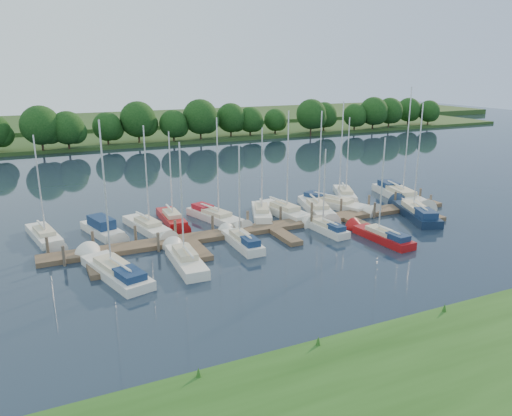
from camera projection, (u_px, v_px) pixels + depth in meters
name	position (u px, v px, depth m)	size (l,w,h in m)	color
ground	(316.00, 258.00, 39.06)	(260.00, 260.00, 0.00)	#1A2734
near_bank	(484.00, 362.00, 25.05)	(90.00, 10.00, 0.50)	#1D4614
dock	(274.00, 229.00, 45.37)	(40.00, 6.00, 0.40)	brown
mooring_pilings	(268.00, 222.00, 46.24)	(38.24, 2.84, 2.00)	#473D33
far_shore	(128.00, 136.00, 104.32)	(180.00, 30.00, 0.60)	#24451A
distant_hill	(108.00, 122.00, 126.00)	(220.00, 40.00, 1.40)	#324C21
treeline	(123.00, 125.00, 90.93)	(145.73, 10.17, 8.30)	#38281C
sailboat_n_0	(45.00, 237.00, 43.11)	(2.90, 7.50, 9.47)	silver
motorboat	(103.00, 231.00, 44.37)	(3.22, 6.48, 1.98)	silver
sailboat_n_2	(148.00, 228.00, 45.51)	(3.23, 7.89, 9.97)	silver
sailboat_n_3	(172.00, 220.00, 47.90)	(1.84, 7.06, 9.13)	#9A0E0F
sailboat_n_4	(216.00, 218.00, 48.40)	(3.83, 8.18, 10.35)	silver
sailboat_n_5	(262.00, 214.00, 49.72)	(3.83, 7.08, 9.26)	silver
sailboat_n_6	(285.00, 213.00, 49.99)	(3.03, 8.55, 10.89)	silver
sailboat_n_7	(318.00, 210.00, 51.18)	(3.72, 8.49, 10.69)	silver
sailboat_n_8	(336.00, 204.00, 53.05)	(5.08, 8.98, 11.47)	silver
sailboat_n_9	(345.00, 195.00, 56.92)	(4.28, 7.21, 9.45)	silver
sailboat_n_10	(400.00, 196.00, 56.22)	(4.05, 10.25, 12.87)	silver
sailboat_s_0	(114.00, 271.00, 35.89)	(4.10, 9.18, 11.47)	silver
sailboat_s_1	(185.00, 261.00, 37.74)	(1.96, 7.44, 9.77)	silver
sailboat_s_2	(242.00, 242.00, 41.72)	(1.60, 6.68, 8.77)	silver
sailboat_s_3	(325.00, 228.00, 45.24)	(1.87, 6.08, 7.85)	silver
sailboat_s_4	(381.00, 237.00, 43.02)	(2.13, 7.18, 9.18)	#9A0E0F
sailboat_s_5	(415.00, 213.00, 49.64)	(4.62, 9.01, 11.62)	#101F36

